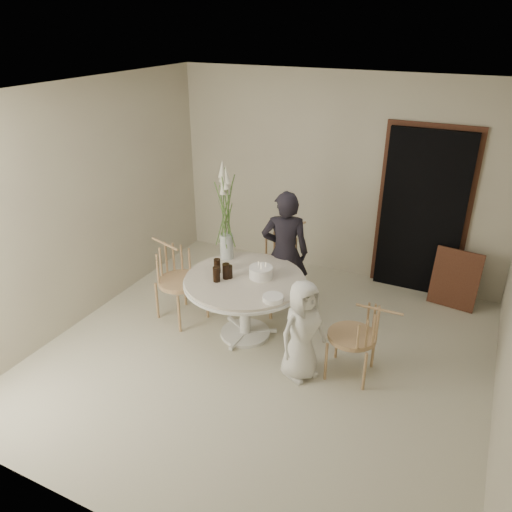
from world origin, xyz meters
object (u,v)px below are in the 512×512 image
at_px(table, 245,287).
at_px(chair_far, 281,255).
at_px(flower_vase, 226,214).
at_px(chair_right, 365,331).
at_px(birthday_cake, 261,272).
at_px(girl, 285,253).
at_px(boy, 302,331).
at_px(chair_left, 173,270).

height_order(table, chair_far, chair_far).
bearing_deg(flower_vase, chair_right, -15.63).
relative_size(chair_far, birthday_cake, 3.89).
distance_m(birthday_cake, flower_vase, 0.79).
bearing_deg(chair_far, table, -70.33).
distance_m(girl, boy, 1.29).
height_order(girl, boy, girl).
relative_size(chair_left, boy, 0.86).
bearing_deg(table, flower_vase, 139.32).
distance_m(boy, flower_vase, 1.62).
bearing_deg(chair_far, flower_vase, -110.03).
xyz_separation_m(table, birthday_cake, (0.15, 0.09, 0.18)).
distance_m(table, chair_right, 1.38).
relative_size(girl, birthday_cake, 5.97).
xyz_separation_m(chair_right, boy, (-0.55, -0.24, -0.01)).
bearing_deg(chair_left, chair_right, -76.01).
bearing_deg(chair_left, chair_far, -32.60).
height_order(chair_far, chair_left, chair_far).
height_order(table, chair_left, chair_left).
bearing_deg(girl, birthday_cake, 67.24).
bearing_deg(table, chair_right, -5.89).
bearing_deg(chair_right, table, -97.58).
relative_size(chair_left, flower_vase, 0.79).
xyz_separation_m(chair_far, boy, (0.76, -1.24, -0.11)).
bearing_deg(flower_vase, table, -40.68).
distance_m(table, chair_far, 0.86).
xyz_separation_m(chair_left, boy, (1.78, -0.41, -0.06)).
bearing_deg(girl, flower_vase, 9.87).
relative_size(table, flower_vase, 1.15).
xyz_separation_m(girl, flower_vase, (-0.59, -0.35, 0.51)).
distance_m(chair_right, flower_vase, 2.00).
bearing_deg(chair_right, flower_vase, -107.32).
relative_size(table, birthday_cake, 5.20).
bearing_deg(flower_vase, chair_left, -148.54).
height_order(girl, birthday_cake, girl).
relative_size(table, chair_left, 1.46).
height_order(chair_far, boy, boy).
bearing_deg(birthday_cake, table, -147.77).
distance_m(chair_right, boy, 0.60).
bearing_deg(chair_far, birthday_cake, -59.72).
bearing_deg(chair_right, chair_left, -95.87).
height_order(boy, birthday_cake, boy).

